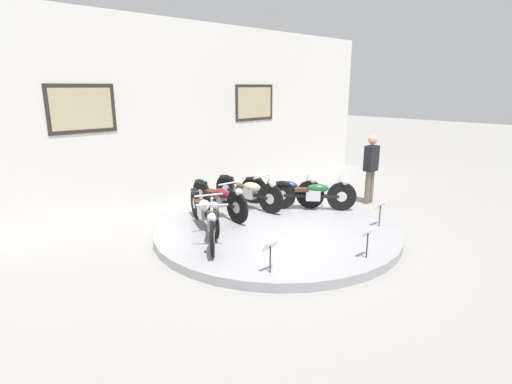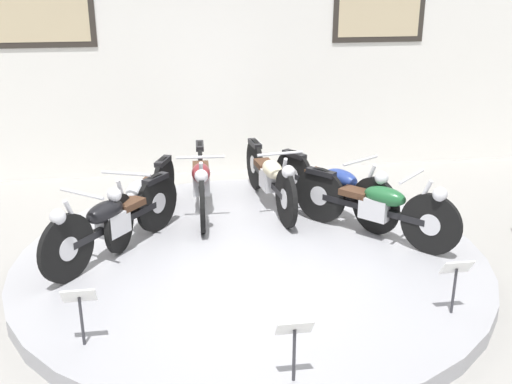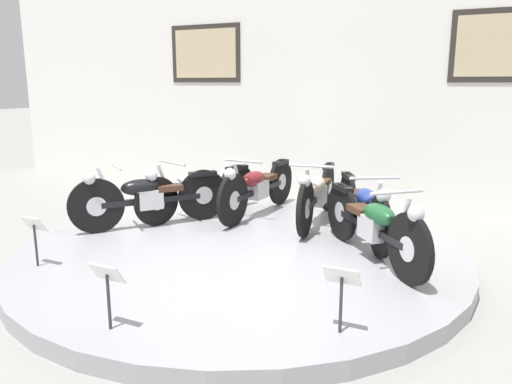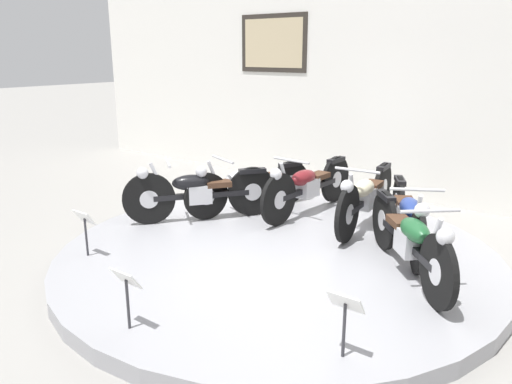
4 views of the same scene
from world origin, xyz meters
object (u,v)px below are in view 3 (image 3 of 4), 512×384
(motorcycle_black, at_px, (149,196))
(info_placard_front_left, at_px, (34,230))
(motorcycle_silver, at_px, (197,189))
(motorcycle_green, at_px, (374,223))
(motorcycle_maroon, at_px, (257,186))
(motorcycle_cream, at_px, (317,192))
(motorcycle_blue, at_px, (363,206))
(info_placard_front_centre, at_px, (107,282))
(info_placard_front_right, at_px, (342,285))

(motorcycle_black, bearing_deg, info_placard_front_left, -95.00)
(motorcycle_silver, xyz_separation_m, motorcycle_green, (2.52, -0.67, 0.01))
(motorcycle_maroon, relative_size, motorcycle_green, 1.33)
(motorcycle_maroon, height_order, motorcycle_cream, same)
(motorcycle_maroon, height_order, motorcycle_blue, motorcycle_maroon)
(motorcycle_green, relative_size, info_placard_front_left, 2.97)
(motorcycle_green, distance_m, info_placard_front_left, 3.34)
(motorcycle_blue, bearing_deg, info_placard_front_centre, -110.79)
(motorcycle_silver, relative_size, info_placard_front_right, 3.65)
(info_placard_front_right, bearing_deg, motorcycle_black, 151.32)
(motorcycle_cream, relative_size, info_placard_front_left, 3.93)
(motorcycle_maroon, height_order, info_placard_front_centre, motorcycle_maroon)
(motorcycle_green, relative_size, info_placard_front_centre, 2.97)
(motorcycle_silver, height_order, info_placard_front_left, motorcycle_silver)
(motorcycle_blue, distance_m, info_placard_front_right, 2.31)
(motorcycle_green, relative_size, info_placard_front_right, 2.97)
(motorcycle_cream, bearing_deg, info_placard_front_left, -126.07)
(info_placard_front_centre, bearing_deg, info_placard_front_left, 155.99)
(motorcycle_black, bearing_deg, motorcycle_blue, 14.99)
(motorcycle_black, bearing_deg, motorcycle_maroon, 48.25)
(motorcycle_blue, xyz_separation_m, info_placard_front_right, (0.41, -2.28, -0.02))
(motorcycle_black, height_order, info_placard_front_centre, motorcycle_black)
(motorcycle_black, xyz_separation_m, info_placard_front_centre, (1.39, -2.29, -0.03))
(motorcycle_cream, relative_size, info_placard_front_centre, 3.93)
(motorcycle_black, height_order, info_placard_front_right, motorcycle_black)
(motorcycle_maroon, xyz_separation_m, info_placard_front_left, (-1.11, -2.69, -0.03))
(motorcycle_blue, bearing_deg, motorcycle_cream, 149.31)
(motorcycle_silver, distance_m, info_placard_front_right, 3.49)
(motorcycle_silver, bearing_deg, motorcycle_green, -14.88)
(motorcycle_maroon, bearing_deg, info_placard_front_right, -53.97)
(info_placard_front_right, bearing_deg, motorcycle_cream, 112.40)
(motorcycle_maroon, relative_size, info_placard_front_left, 3.95)
(motorcycle_cream, distance_m, info_placard_front_left, 3.33)
(motorcycle_green, height_order, info_placard_front_right, motorcycle_green)
(motorcycle_blue, bearing_deg, motorcycle_silver, -179.89)
(motorcycle_cream, xyz_separation_m, motorcycle_green, (0.97, -1.09, -0.01))
(motorcycle_cream, xyz_separation_m, info_placard_front_left, (-1.96, -2.69, -0.03))
(info_placard_front_left, relative_size, info_placard_front_centre, 1.00)
(motorcycle_black, xyz_separation_m, info_placard_front_left, (-0.14, -1.60, -0.03))
(motorcycle_green, height_order, info_placard_front_centre, motorcycle_green)
(motorcycle_cream, relative_size, info_placard_front_right, 3.93)
(motorcycle_silver, relative_size, info_placard_front_left, 3.65)
(motorcycle_silver, bearing_deg, motorcycle_blue, 0.11)
(motorcycle_silver, xyz_separation_m, motorcycle_cream, (1.54, 0.42, 0.02))
(motorcycle_silver, distance_m, motorcycle_green, 2.60)
(motorcycle_silver, height_order, motorcycle_green, motorcycle_green)
(motorcycle_blue, height_order, info_placard_front_centre, motorcycle_blue)
(motorcycle_silver, xyz_separation_m, info_placard_front_left, (-0.42, -2.27, -0.01))
(motorcycle_cream, height_order, info_placard_front_centre, motorcycle_cream)
(motorcycle_black, bearing_deg, motorcycle_green, 0.03)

